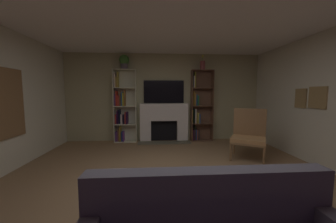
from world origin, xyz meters
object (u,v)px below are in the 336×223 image
Objects in this scene: potted_plant at (124,61)px; bookshelf_left at (123,108)px; vase_with_flowers at (203,65)px; coffee_table at (191,193)px; fireplace at (164,121)px; bookshelf_right at (199,109)px; tv at (164,92)px; armchair at (249,134)px.

bookshelf_left is at bearing 148.57° from potted_plant.
vase_with_flowers reaches higher than coffee_table.
fireplace is at bearing 178.62° from vase_with_flowers.
bookshelf_right is (1.06, 0.02, 0.37)m from fireplace.
bookshelf_right is at bearing 148.09° from vase_with_flowers.
potted_plant is 2.28m from vase_with_flowers.
potted_plant is (-1.14, -0.12, 0.87)m from tv.
fireplace is at bearing -178.74° from bookshelf_right.
bookshelf_right is at bearing 0.16° from bookshelf_left.
armchair is (0.72, -1.69, -0.44)m from bookshelf_right.
bookshelf_left reaches higher than coffee_table.
coffee_table is at bearing -104.18° from bookshelf_right.
coffee_table is at bearing -69.70° from bookshelf_left.
vase_with_flowers is at bearing 111.41° from armchair.
fireplace is 3.51× the size of vase_with_flowers.
armchair is at bearing 49.98° from coffee_table.
vase_with_flowers is at bearing -1.08° from bookshelf_left.
armchair is (1.78, -1.76, -0.94)m from tv.
potted_plant is 0.94× the size of vase_with_flowers.
bookshelf_left is 2.53× the size of coffee_table.
bookshelf_left reaches higher than tv.
armchair is (2.99, -1.68, -0.47)m from bookshelf_left.
tv is 1.44m from potted_plant.
tv is 1.39m from vase_with_flowers.
tv is 1.43× the size of coffee_table.
potted_plant is 3.80m from armchair.
coffee_table is at bearing -70.48° from potted_plant.
bookshelf_right is 1.94× the size of armchair.
potted_plant is at bearing -178.65° from fireplace.
tv is at bearing 176.22° from bookshelf_right.
potted_plant reaches higher than bookshelf_right.
vase_with_flowers reaches higher than bookshelf_left.
bookshelf_right reaches higher than fireplace.
vase_with_flowers is (0.08, -0.05, 1.29)m from bookshelf_right.
bookshelf_left is at bearing 179.20° from fireplace.
potted_plant is 0.49× the size of coffee_table.
coffee_table is (0.14, -3.71, -1.15)m from tv.
fireplace is 3.63m from coffee_table.
vase_with_flowers reaches higher than potted_plant.
potted_plant reaches higher than armchair.
bookshelf_left is 4.89× the size of vase_with_flowers.
tv is 0.56× the size of bookshelf_right.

